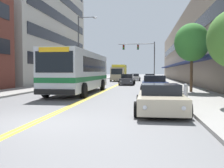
{
  "coord_description": "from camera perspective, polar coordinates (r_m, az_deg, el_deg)",
  "views": [
    {
      "loc": [
        3.72,
        -7.92,
        1.71
      ],
      "look_at": [
        -0.21,
        20.67,
        0.29
      ],
      "focal_mm": 40.0,
      "sensor_mm": 36.0,
      "label": 1
    }
  ],
  "objects": [
    {
      "name": "street_tree_right_mid",
      "position": [
        20.65,
        17.78,
        9.02
      ],
      "size": [
        2.68,
        2.68,
        5.35
      ],
      "color": "brown",
      "rests_on": "sidewalk_right"
    },
    {
      "name": "sidewalk_left",
      "position": [
        46.28,
        -5.93,
        0.76
      ],
      "size": [
        3.56,
        106.0,
        0.13
      ],
      "color": "gray",
      "rests_on": "ground_plane"
    },
    {
      "name": "city_bus",
      "position": [
        20.49,
        -7.28,
        3.06
      ],
      "size": [
        2.9,
        11.46,
        3.2
      ],
      "color": "silver",
      "rests_on": "ground_plane"
    },
    {
      "name": "office_tower_left",
      "position": [
        44.13,
        -18.95,
        17.76
      ],
      "size": [
        12.08,
        26.19,
        26.4
      ],
      "color": "#BCB7AD",
      "rests_on": "ground_plane"
    },
    {
      "name": "car_black_moving_second",
      "position": [
        60.28,
        5.23,
        1.74
      ],
      "size": [
        2.15,
        4.25,
        1.26
      ],
      "color": "black",
      "rests_on": "ground_plane"
    },
    {
      "name": "car_slate_blue_parked_left_near",
      "position": [
        31.32,
        -7.15,
        0.73
      ],
      "size": [
        1.99,
        4.79,
        1.24
      ],
      "color": "#475675",
      "rests_on": "ground_plane"
    },
    {
      "name": "car_silver_moving_lead",
      "position": [
        48.1,
        5.24,
        1.5
      ],
      "size": [
        2.1,
        4.38,
        1.31
      ],
      "color": "#B7B7BC",
      "rests_on": "ground_plane"
    },
    {
      "name": "box_truck",
      "position": [
        45.99,
        1.59,
        2.59
      ],
      "size": [
        2.6,
        6.71,
        2.99
      ],
      "color": "#BCAD89",
      "rests_on": "ground_plane"
    },
    {
      "name": "street_lamp_left_far",
      "position": [
        34.01,
        -7.11,
        8.95
      ],
      "size": [
        2.6,
        0.28,
        9.09
      ],
      "color": "#47474C",
      "rests_on": "ground_plane"
    },
    {
      "name": "traffic_signal_mast",
      "position": [
        47.1,
        6.96,
        7.01
      ],
      "size": [
        6.83,
        0.38,
        7.25
      ],
      "color": "#47474C",
      "rests_on": "ground_plane"
    },
    {
      "name": "car_navy_parked_right_mid",
      "position": [
        20.56,
        9.66,
        -0.16
      ],
      "size": [
        2.21,
        4.41,
        1.41
      ],
      "color": "#19234C",
      "rests_on": "ground_plane"
    },
    {
      "name": "storefront_row_right",
      "position": [
        46.08,
        19.95,
        7.27
      ],
      "size": [
        9.1,
        68.0,
        10.86
      ],
      "color": "gray",
      "rests_on": "ground_plane"
    },
    {
      "name": "car_white_parked_right_far",
      "position": [
        47.47,
        8.6,
        1.45
      ],
      "size": [
        2.13,
        4.92,
        1.32
      ],
      "color": "white",
      "rests_on": "ground_plane"
    },
    {
      "name": "car_champagne_parked_right_foreground",
      "position": [
        10.79,
        11.0,
        -3.37
      ],
      "size": [
        2.1,
        4.5,
        1.19
      ],
      "color": "beige",
      "rests_on": "ground_plane"
    },
    {
      "name": "sidewalk_right",
      "position": [
        45.09,
        12.34,
        0.66
      ],
      "size": [
        3.56,
        106.0,
        0.13
      ],
      "color": "gray",
      "rests_on": "ground_plane"
    },
    {
      "name": "centre_line",
      "position": [
        45.11,
        3.09,
        0.64
      ],
      "size": [
        0.34,
        106.0,
        0.01
      ],
      "color": "yellow",
      "rests_on": "ground_plane"
    },
    {
      "name": "car_dark_grey_moving_third",
      "position": [
        32.85,
        3.52,
        0.95
      ],
      "size": [
        1.98,
        4.84,
        1.41
      ],
      "color": "#38383D",
      "rests_on": "ground_plane"
    },
    {
      "name": "ground_plane",
      "position": [
        45.11,
        3.09,
        0.64
      ],
      "size": [
        240.0,
        240.0,
        0.0
      ],
      "primitive_type": "plane",
      "color": "slate"
    },
    {
      "name": "fire_hydrant",
      "position": [
        14.78,
        16.47,
        -1.68
      ],
      "size": [
        0.31,
        0.23,
        0.91
      ],
      "color": "#B7B7BC",
      "rests_on": "sidewalk_right"
    }
  ]
}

